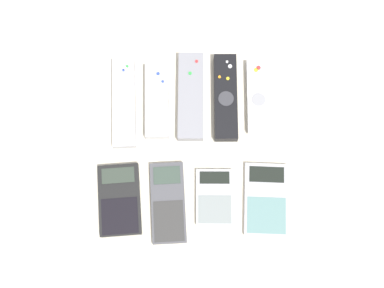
% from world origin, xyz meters
% --- Properties ---
extents(ground_plane, '(3.00, 3.00, 0.00)m').
position_xyz_m(ground_plane, '(0.00, 0.00, 0.00)').
color(ground_plane, beige).
extents(remote_0, '(0.05, 0.19, 0.02)m').
position_xyz_m(remote_0, '(-0.14, 0.11, 0.01)').
color(remote_0, '#B7B7BC').
rests_on(remote_0, ground_plane).
extents(remote_1, '(0.05, 0.16, 0.03)m').
position_xyz_m(remote_1, '(-0.07, 0.11, 0.01)').
color(remote_1, silver).
rests_on(remote_1, ground_plane).
extents(remote_2, '(0.06, 0.19, 0.03)m').
position_xyz_m(remote_2, '(0.00, 0.12, 0.01)').
color(remote_2, gray).
rests_on(remote_2, ground_plane).
extents(remote_3, '(0.05, 0.18, 0.03)m').
position_xyz_m(remote_3, '(0.07, 0.11, 0.01)').
color(remote_3, black).
rests_on(remote_3, ground_plane).
extents(remote_4, '(0.05, 0.16, 0.02)m').
position_xyz_m(remote_4, '(0.14, 0.11, 0.01)').
color(remote_4, white).
rests_on(remote_4, ground_plane).
extents(calculator_0, '(0.09, 0.15, 0.02)m').
position_xyz_m(calculator_0, '(-0.15, -0.09, 0.01)').
color(calculator_0, black).
rests_on(calculator_0, ground_plane).
extents(calculator_1, '(0.07, 0.16, 0.02)m').
position_xyz_m(calculator_1, '(-0.05, -0.10, 0.01)').
color(calculator_1, '#4C4C51').
rests_on(calculator_1, ground_plane).
extents(calculator_2, '(0.08, 0.11, 0.01)m').
position_xyz_m(calculator_2, '(0.04, -0.09, 0.01)').
color(calculator_2, '#B2B2B7').
rests_on(calculator_2, ground_plane).
extents(calculator_3, '(0.10, 0.15, 0.01)m').
position_xyz_m(calculator_3, '(0.14, -0.10, 0.01)').
color(calculator_3, '#B2B2B7').
rests_on(calculator_3, ground_plane).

